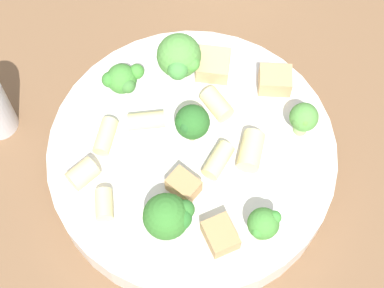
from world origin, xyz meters
The scene contains 19 objects.
ground_plane centered at (0.00, 0.00, 0.00)m, with size 2.00×2.00×0.00m, color brown.
pasta_bowl centered at (0.00, 0.00, 0.02)m, with size 0.23×0.23×0.03m.
broccoli_floret_0 centered at (0.08, -0.04, 0.05)m, with size 0.02×0.02×0.03m.
broccoli_floret_1 centered at (-0.01, 0.08, 0.05)m, with size 0.03×0.03×0.03m.
broccoli_floret_2 centered at (0.01, 0.01, 0.06)m, with size 0.03×0.03×0.04m.
broccoli_floret_3 centered at (0.03, 0.06, 0.06)m, with size 0.04×0.04×0.04m.
broccoli_floret_4 centered at (0.00, -0.08, 0.05)m, with size 0.02×0.02×0.03m.
broccoli_floret_5 centered at (-0.05, -0.04, 0.05)m, with size 0.04×0.03×0.04m.
rigatoni_0 centered at (0.04, 0.02, 0.04)m, with size 0.02×0.02×0.03m, color beige.
rigatoni_1 centered at (-0.02, 0.04, 0.04)m, with size 0.01×0.01×0.03m, color beige.
rigatoni_2 centered at (-0.05, 0.05, 0.04)m, with size 0.01×0.01×0.03m, color beige.
rigatoni_3 centered at (-0.08, 0.03, 0.04)m, with size 0.02×0.02×0.02m, color beige.
rigatoni_4 centered at (0.01, -0.02, 0.04)m, with size 0.01×0.01×0.03m, color beige.
rigatoni_5 centered at (-0.08, 0.00, 0.04)m, with size 0.01×0.01×0.02m, color beige.
rigatoni_6 centered at (0.03, -0.03, 0.04)m, with size 0.02×0.02×0.03m, color beige.
chicken_chunk_0 centered at (0.06, 0.05, 0.04)m, with size 0.03×0.03×0.02m, color tan.
chicken_chunk_1 centered at (0.09, 0.01, 0.04)m, with size 0.03×0.02×0.02m, color tan.
chicken_chunk_2 centered at (-0.03, -0.07, 0.04)m, with size 0.03×0.02×0.02m, color tan.
chicken_chunk_3 centered at (-0.02, -0.02, 0.04)m, with size 0.02×0.02×0.02m, color tan.
Camera 1 is at (-0.13, -0.17, 0.48)m, focal length 60.00 mm.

